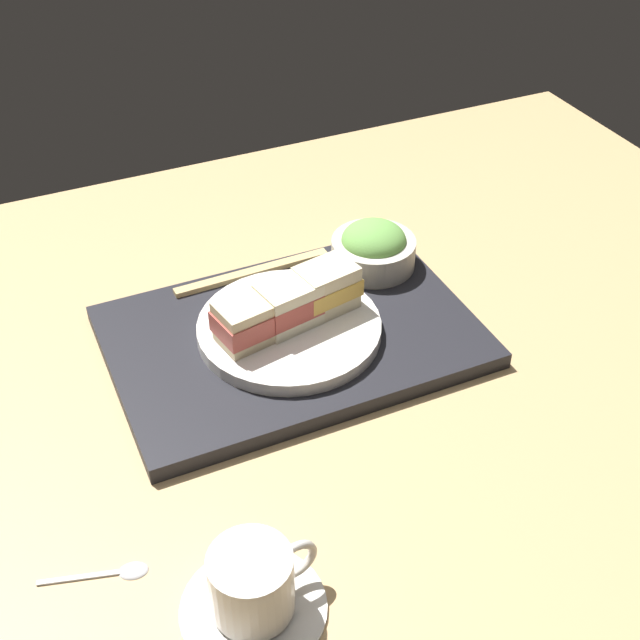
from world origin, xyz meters
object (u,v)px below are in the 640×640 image
(sandwich_plate, at_px, (289,328))
(salad_bowl, at_px, (373,248))
(sandwich_near, at_px, (326,287))
(sandwich_middle, at_px, (289,304))
(teaspoon, at_px, (117,571))
(coffee_cup, at_px, (253,588))
(chopsticks_pair, at_px, (253,272))
(sandwich_far, at_px, (249,323))

(sandwich_plate, xyz_separation_m, salad_bowl, (-0.16, -0.09, 0.02))
(sandwich_near, xyz_separation_m, sandwich_middle, (0.05, 0.01, -0.00))
(sandwich_near, relative_size, salad_bowl, 0.74)
(sandwich_near, height_order, teaspoon, sandwich_near)
(teaspoon, bearing_deg, coffee_cup, 139.63)
(sandwich_near, bearing_deg, sandwich_plate, 11.82)
(sandwich_middle, height_order, salad_bowl, sandwich_middle)
(sandwich_near, bearing_deg, chopsticks_pair, -67.39)
(sandwich_middle, relative_size, salad_bowl, 0.70)
(chopsticks_pair, height_order, coffee_cup, coffee_cup)
(teaspoon, bearing_deg, sandwich_near, -143.04)
(coffee_cup, bearing_deg, sandwich_middle, -117.62)
(sandwich_middle, distance_m, coffee_cup, 0.36)
(sandwich_near, xyz_separation_m, salad_bowl, (-0.10, -0.08, -0.02))
(salad_bowl, xyz_separation_m, chopsticks_pair, (0.15, -0.05, -0.02))
(sandwich_far, xyz_separation_m, teaspoon, (0.21, 0.22, -0.06))
(sandwich_near, height_order, sandwich_middle, sandwich_near)
(sandwich_near, xyz_separation_m, sandwich_far, (0.11, 0.02, -0.00))
(sandwich_near, distance_m, salad_bowl, 0.13)
(sandwich_plate, relative_size, sandwich_near, 2.68)
(salad_bowl, distance_m, coffee_cup, 0.52)
(chopsticks_pair, xyz_separation_m, teaspoon, (0.27, 0.36, -0.02))
(sandwich_middle, height_order, teaspoon, sandwich_middle)
(salad_bowl, relative_size, chopsticks_pair, 0.52)
(salad_bowl, bearing_deg, sandwich_near, 36.49)
(sandwich_far, distance_m, teaspoon, 0.31)
(sandwich_plate, height_order, sandwich_far, sandwich_far)
(sandwich_plate, xyz_separation_m, teaspoon, (0.27, 0.23, -0.03))
(sandwich_near, xyz_separation_m, teaspoon, (0.32, 0.24, -0.06))
(sandwich_far, relative_size, coffee_cup, 0.62)
(sandwich_middle, bearing_deg, coffee_cup, 62.38)
(salad_bowl, bearing_deg, coffee_cup, 51.43)
(salad_bowl, xyz_separation_m, teaspoon, (0.43, 0.32, -0.05))
(sandwich_middle, distance_m, salad_bowl, 0.18)
(salad_bowl, height_order, teaspoon, salad_bowl)
(sandwich_plate, height_order, sandwich_middle, sandwich_middle)
(sandwich_far, height_order, teaspoon, sandwich_far)
(sandwich_middle, bearing_deg, teaspoon, 40.74)
(sandwich_middle, xyz_separation_m, teaspoon, (0.27, 0.23, -0.06))
(chopsticks_pair, distance_m, teaspoon, 0.46)
(sandwich_far, bearing_deg, chopsticks_pair, -111.57)
(sandwich_plate, bearing_deg, sandwich_near, -168.18)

